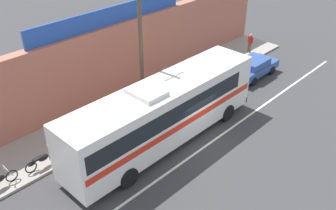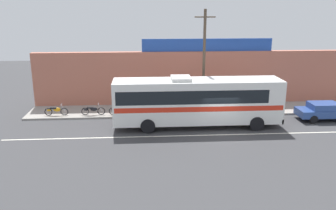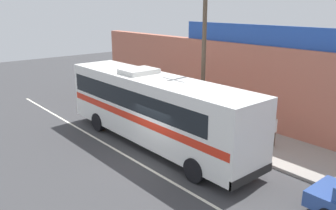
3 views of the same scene
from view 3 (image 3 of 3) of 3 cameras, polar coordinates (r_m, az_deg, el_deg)
The scene contains 11 objects.
ground_plane at distance 16.19m, azimuth -2.13°, elevation -9.07°, with size 70.00×70.00×0.00m, color #3A3A3D.
sidewalk_slab at distance 19.55m, azimuth 9.95°, elevation -4.53°, with size 30.00×3.60×0.14m, color gray.
storefront_facade at distance 20.53m, azimuth 14.13°, elevation 3.02°, with size 30.00×0.70×4.80m, color #B26651.
storefront_billboard at distance 19.94m, azimuth 15.33°, elevation 11.16°, with size 11.53×0.12×1.10m, color #234CAD.
road_center_stripe at distance 15.76m, azimuth -4.45°, elevation -9.84°, with size 30.00×0.14×0.01m, color silver.
intercity_bus at distance 17.27m, azimuth -2.54°, elevation -0.10°, with size 12.23×2.68×3.78m.
utility_pole at distance 17.80m, azimuth 5.96°, elevation 8.12°, with size 1.60×0.22×8.32m.
motorcycle_purple at distance 25.60m, azimuth -8.30°, elevation 1.69°, with size 1.90×0.56×0.94m.
motorcycle_black at distance 28.11m, azimuth -11.39°, elevation 2.84°, with size 1.88×0.56×0.94m.
motorcycle_blue at distance 23.74m, azimuth -5.62°, elevation 0.63°, with size 1.92×0.56×0.94m.
pedestrian_far_left at distance 17.69m, azimuth 17.18°, elevation -3.79°, with size 0.30×0.48×1.63m.
Camera 3 is at (11.53, -9.02, 6.91)m, focal length 36.64 mm.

